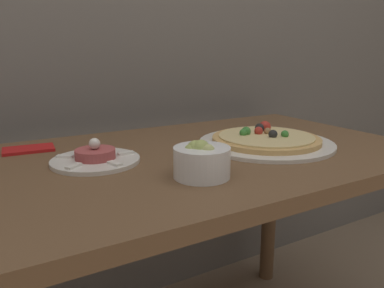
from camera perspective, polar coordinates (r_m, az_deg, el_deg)
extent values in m
cube|color=brown|center=(0.99, 0.13, -2.29)|extent=(1.23, 0.72, 0.03)
cylinder|color=brown|center=(1.65, 11.76, -9.07)|extent=(0.06, 0.06, 0.69)
cylinder|color=silver|center=(1.08, 11.18, 0.13)|extent=(0.38, 0.38, 0.01)
cylinder|color=tan|center=(1.08, 11.21, 0.72)|extent=(0.30, 0.30, 0.01)
cylinder|color=#E0C684|center=(1.08, 11.23, 1.17)|extent=(0.27, 0.27, 0.00)
sphere|color=#B22D23|center=(1.14, 11.05, 2.59)|extent=(0.04, 0.04, 0.04)
sphere|color=#387F33|center=(1.08, 8.24, 1.91)|extent=(0.03, 0.03, 0.03)
sphere|color=black|center=(1.06, 12.23, 1.46)|extent=(0.03, 0.03, 0.03)
sphere|color=#B22D23|center=(1.09, 10.12, 1.96)|extent=(0.03, 0.03, 0.03)
sphere|color=#387F33|center=(1.07, 7.81, 1.72)|extent=(0.02, 0.02, 0.02)
sphere|color=#387F33|center=(1.07, 13.96, 1.47)|extent=(0.02, 0.02, 0.02)
sphere|color=#997047|center=(1.10, 11.45, 1.90)|extent=(0.02, 0.02, 0.02)
sphere|color=black|center=(1.13, 10.26, 2.39)|extent=(0.03, 0.03, 0.03)
cylinder|color=silver|center=(0.92, -14.47, -2.45)|extent=(0.21, 0.21, 0.01)
cylinder|color=#A84747|center=(0.92, -14.53, -1.47)|extent=(0.10, 0.10, 0.02)
sphere|color=silver|center=(0.91, -14.62, 0.05)|extent=(0.03, 0.03, 0.03)
cube|color=white|center=(0.94, -10.05, -1.37)|extent=(0.04, 0.02, 0.01)
cube|color=white|center=(0.99, -14.35, -0.79)|extent=(0.03, 0.04, 0.01)
cube|color=white|center=(0.95, -18.82, -1.80)|extent=(0.04, 0.04, 0.01)
cube|color=white|center=(0.87, -17.60, -3.22)|extent=(0.04, 0.04, 0.01)
cube|color=white|center=(0.86, -11.65, -2.94)|extent=(0.03, 0.04, 0.01)
cylinder|color=white|center=(0.79, 1.50, -2.79)|extent=(0.12, 0.12, 0.06)
sphere|color=#A3B25B|center=(0.78, -0.27, -0.95)|extent=(0.03, 0.03, 0.03)
sphere|color=#A3B25B|center=(0.78, 0.50, -0.74)|extent=(0.04, 0.04, 0.04)
sphere|color=#A3B25B|center=(0.78, 1.33, -0.78)|extent=(0.04, 0.04, 0.04)
sphere|color=#B7BC70|center=(0.77, 2.43, -1.10)|extent=(0.03, 0.03, 0.03)
cube|color=red|center=(1.09, -23.64, -0.74)|extent=(0.13, 0.09, 0.01)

